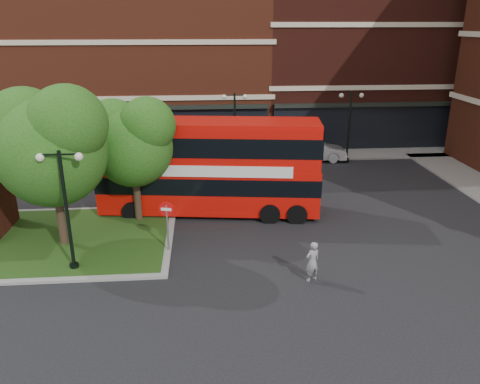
{
  "coord_description": "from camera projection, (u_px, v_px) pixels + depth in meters",
  "views": [
    {
      "loc": [
        -0.16,
        -16.98,
        9.46
      ],
      "look_at": [
        1.47,
        3.42,
        2.0
      ],
      "focal_mm": 35.0,
      "sensor_mm": 36.0,
      "label": 1
    }
  ],
  "objects": [
    {
      "name": "car_white",
      "position": [
        314.0,
        150.0,
        33.72
      ],
      "size": [
        4.7,
        2.08,
        1.5
      ],
      "primitive_type": "imported",
      "rotation": [
        0.0,
        0.0,
        1.46
      ],
      "color": "silver",
      "rests_on": "ground"
    },
    {
      "name": "lamp_far_left",
      "position": [
        235.0,
        125.0,
        31.92
      ],
      "size": [
        1.72,
        0.36,
        5.0
      ],
      "color": "black",
      "rests_on": "ground"
    },
    {
      "name": "lamp_far_right",
      "position": [
        349.0,
        123.0,
        32.52
      ],
      "size": [
        1.72,
        0.36,
        5.0
      ],
      "color": "black",
      "rests_on": "ground"
    },
    {
      "name": "woman",
      "position": [
        312.0,
        262.0,
        17.89
      ],
      "size": [
        0.71,
        0.59,
        1.65
      ],
      "primitive_type": "imported",
      "rotation": [
        0.0,
        0.0,
        3.52
      ],
      "color": "gray",
      "rests_on": "ground"
    },
    {
      "name": "terrace_far_left",
      "position": [
        106.0,
        54.0,
        38.63
      ],
      "size": [
        26.0,
        12.0,
        14.0
      ],
      "primitive_type": "cube",
      "color": "maroon",
      "rests_on": "ground"
    },
    {
      "name": "tree_island_east",
      "position": [
        131.0,
        139.0,
        22.17
      ],
      "size": [
        4.46,
        3.9,
        6.29
      ],
      "color": "#2D2116",
      "rests_on": "ground"
    },
    {
      "name": "tree_island_west",
      "position": [
        48.0,
        141.0,
        19.43
      ],
      "size": [
        5.4,
        4.71,
        7.21
      ],
      "color": "#2D2116",
      "rests_on": "ground"
    },
    {
      "name": "car_silver",
      "position": [
        178.0,
        151.0,
        33.74
      ],
      "size": [
        4.31,
        1.99,
        1.43
      ],
      "primitive_type": "imported",
      "rotation": [
        0.0,
        0.0,
        1.5
      ],
      "color": "#B0B2B7",
      "rests_on": "ground"
    },
    {
      "name": "bus",
      "position": [
        209.0,
        161.0,
        23.79
      ],
      "size": [
        11.44,
        3.96,
        4.28
      ],
      "rotation": [
        0.0,
        0.0,
        -0.13
      ],
      "color": "red",
      "rests_on": "ground"
    },
    {
      "name": "ground",
      "position": [
        211.0,
        267.0,
        19.15
      ],
      "size": [
        120.0,
        120.0,
        0.0
      ],
      "primitive_type": "plane",
      "color": "black",
      "rests_on": "ground"
    },
    {
      "name": "lamp_island",
      "position": [
        66.0,
        205.0,
        17.96
      ],
      "size": [
        1.72,
        0.36,
        5.0
      ],
      "color": "black",
      "rests_on": "ground"
    },
    {
      "name": "terrace_far_right",
      "position": [
        367.0,
        40.0,
        39.95
      ],
      "size": [
        18.0,
        12.0,
        16.0
      ],
      "primitive_type": "cube",
      "color": "#471911",
      "rests_on": "ground"
    },
    {
      "name": "no_entry_sign",
      "position": [
        167.0,
        217.0,
        19.85
      ],
      "size": [
        0.64,
        0.21,
        2.35
      ],
      "rotation": [
        0.0,
        0.0,
        -0.25
      ],
      "color": "slate",
      "rests_on": "ground"
    },
    {
      "name": "pavement_far",
      "position": [
        206.0,
        157.0,
        34.59
      ],
      "size": [
        44.0,
        3.0,
        0.12
      ],
      "primitive_type": "cube",
      "color": "slate",
      "rests_on": "ground"
    },
    {
      "name": "traffic_island",
      "position": [
        34.0,
        241.0,
        21.34
      ],
      "size": [
        12.6,
        7.6,
        0.15
      ],
      "color": "gray",
      "rests_on": "ground"
    }
  ]
}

